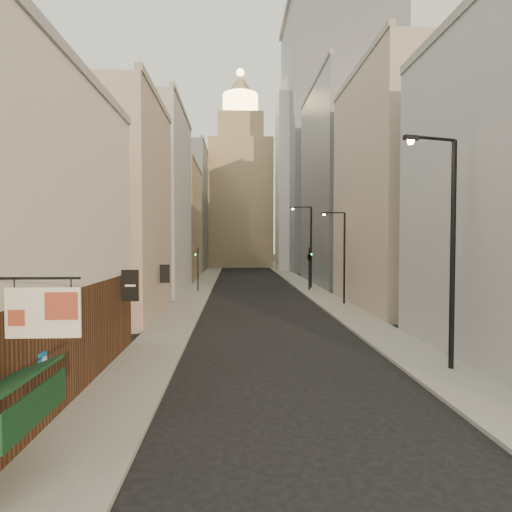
{
  "coord_description": "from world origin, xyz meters",
  "views": [
    {
      "loc": [
        -2.36,
        -6.41,
        5.7
      ],
      "look_at": [
        -0.98,
        21.09,
        4.74
      ],
      "focal_mm": 30.0,
      "sensor_mm": 36.0,
      "label": 1
    }
  ],
  "objects": [
    {
      "name": "right_bldg_beige",
      "position": [
        12.0,
        30.0,
        10.0
      ],
      "size": [
        8.0,
        16.0,
        20.0
      ],
      "primitive_type": "cube",
      "color": "gray",
      "rests_on": "ground"
    },
    {
      "name": "sidewalk_left",
      "position": [
        -6.5,
        55.0,
        0.07
      ],
      "size": [
        3.0,
        140.0,
        0.15
      ],
      "primitive_type": "cube",
      "color": "gray",
      "rests_on": "ground"
    },
    {
      "name": "streetlamp_mid",
      "position": [
        7.16,
        31.06,
        4.72
      ],
      "size": [
        2.17,
        0.27,
        8.27
      ],
      "rotation": [
        0.0,
        0.0,
        -0.04
      ],
      "color": "black",
      "rests_on": "ground"
    },
    {
      "name": "left_bldg_beige",
      "position": [
        -12.0,
        26.0,
        8.0
      ],
      "size": [
        8.0,
        12.0,
        16.0
      ],
      "primitive_type": "cube",
      "color": "gray",
      "rests_on": "ground"
    },
    {
      "name": "clock_tower",
      "position": [
        -1.0,
        92.0,
        17.63
      ],
      "size": [
        14.0,
        14.0,
        44.9
      ],
      "color": "#988362",
      "rests_on": "ground"
    },
    {
      "name": "left_bldg_wingrid",
      "position": [
        -12.0,
        80.0,
        12.0
      ],
      "size": [
        8.0,
        20.0,
        24.0
      ],
      "primitive_type": "cube",
      "color": "gray",
      "rests_on": "ground"
    },
    {
      "name": "sidewalk_right",
      "position": [
        6.5,
        55.0,
        0.07
      ],
      "size": [
        3.0,
        140.0,
        0.15
      ],
      "primitive_type": "cube",
      "color": "gray",
      "rests_on": "ground"
    },
    {
      "name": "streetlamp_near",
      "position": [
        6.82,
        11.55,
        5.76
      ],
      "size": [
        2.59,
        0.88,
        10.09
      ],
      "rotation": [
        0.0,
        0.0,
        0.26
      ],
      "color": "black",
      "rests_on": "ground"
    },
    {
      "name": "traffic_light_right",
      "position": [
        6.1,
        41.67,
        3.9
      ],
      "size": [
        0.84,
        0.84,
        5.0
      ],
      "rotation": [
        0.0,
        0.0,
        2.73
      ],
      "color": "black",
      "rests_on": "ground"
    },
    {
      "name": "highrise",
      "position": [
        18.0,
        78.0,
        25.66
      ],
      "size": [
        21.0,
        23.0,
        51.2
      ],
      "color": "gray",
      "rests_on": "ground"
    },
    {
      "name": "streetlamp_far",
      "position": [
        6.48,
        44.09,
        5.6
      ],
      "size": [
        2.57,
        0.52,
        9.81
      ],
      "rotation": [
        0.0,
        0.0,
        -0.12
      ],
      "color": "black",
      "rests_on": "ground"
    },
    {
      "name": "right_bldg_wingrid",
      "position": [
        12.0,
        50.0,
        13.0
      ],
      "size": [
        8.0,
        20.0,
        26.0
      ],
      "primitive_type": "cube",
      "color": "gray",
      "rests_on": "ground"
    },
    {
      "name": "left_bldg_tan",
      "position": [
        -12.0,
        60.0,
        8.5
      ],
      "size": [
        8.0,
        18.0,
        17.0
      ],
      "primitive_type": "cube",
      "color": "#988362",
      "rests_on": "ground"
    },
    {
      "name": "white_tower",
      "position": [
        10.0,
        78.0,
        18.61
      ],
      "size": [
        8.0,
        8.0,
        41.5
      ],
      "color": "silver",
      "rests_on": "ground"
    },
    {
      "name": "left_bldg_grey",
      "position": [
        -12.0,
        42.0,
        10.0
      ],
      "size": [
        8.0,
        16.0,
        20.0
      ],
      "primitive_type": "cube",
      "color": "#9B9AA0",
      "rests_on": "ground"
    },
    {
      "name": "traffic_light_left",
      "position": [
        -6.48,
        41.48,
        3.33
      ],
      "size": [
        0.55,
        0.43,
        5.0
      ],
      "rotation": [
        0.0,
        0.0,
        2.81
      ],
      "color": "black",
      "rests_on": "ground"
    }
  ]
}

